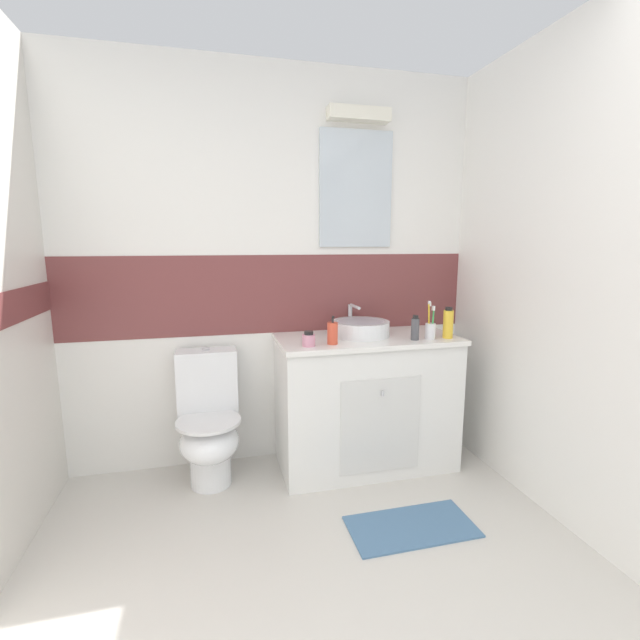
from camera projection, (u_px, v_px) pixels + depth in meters
ground_plane at (321, 587)px, 1.88m from camera, size 3.20×3.48×0.04m
wall_back_tiled at (275, 269)px, 2.85m from camera, size 3.20×0.20×2.50m
wall_right_plain at (612, 283)px, 1.98m from camera, size 0.10×3.48×2.50m
vanity_cabinet at (365, 401)px, 2.82m from camera, size 1.12×0.55×0.85m
sink_basin at (360, 328)px, 2.77m from camera, size 0.36×0.41×0.18m
toilet at (209, 423)px, 2.62m from camera, size 0.37×0.50×0.80m
toothbrush_cup at (430, 329)px, 2.67m from camera, size 0.06×0.06×0.23m
soap_dispenser at (333, 333)px, 2.53m from camera, size 0.06×0.06×0.17m
hair_gel_jar at (309, 339)px, 2.48m from camera, size 0.07×0.07×0.09m
shampoo_bottle_tall at (448, 323)px, 2.69m from camera, size 0.06×0.06×0.19m
deodorant_spray_can at (415, 328)px, 2.64m from camera, size 0.05×0.05×0.15m
bath_mat at (411, 527)px, 2.24m from camera, size 0.64×0.32×0.01m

